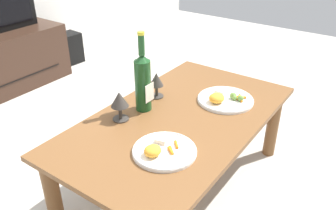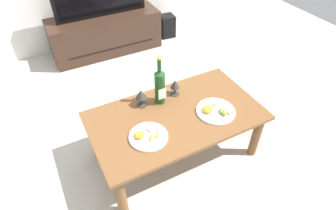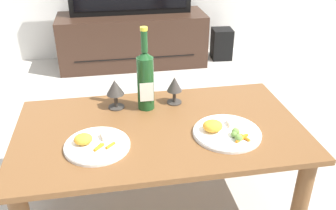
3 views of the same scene
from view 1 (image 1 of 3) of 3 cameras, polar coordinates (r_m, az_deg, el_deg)
name	(u,v)px [view 1 (image 1 of 3)]	position (r m, az deg, el deg)	size (l,w,h in m)	color
ground_plane	(178,186)	(1.94, 1.64, -13.01)	(6.40, 6.40, 0.00)	#B7B2A8
dining_table	(179,129)	(1.72, 1.81, -3.94)	(1.25, 0.71, 0.43)	brown
floor_speaker	(70,48)	(3.55, -15.67, 8.96)	(0.18, 0.18, 0.29)	black
wine_bottle	(143,80)	(1.68, -4.13, 4.01)	(0.08, 0.08, 0.40)	#19471E
goblet_left	(120,101)	(1.62, -7.91, 0.67)	(0.08, 0.08, 0.14)	#38332D
goblet_right	(156,81)	(1.82, -1.90, 3.95)	(0.07, 0.07, 0.14)	#38332D
dinner_plate_left	(163,150)	(1.43, -0.81, -7.38)	(0.27, 0.27, 0.05)	white
dinner_plate_right	(225,99)	(1.83, 9.23, 1.00)	(0.29, 0.29, 0.06)	white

